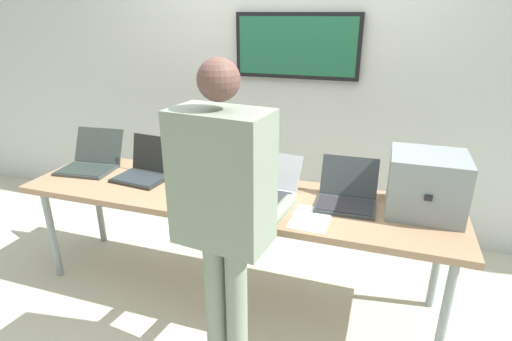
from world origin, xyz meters
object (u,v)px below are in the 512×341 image
object	(u,v)px
workbench	(232,201)
laptop_station_4	(347,194)
person	(224,202)
laptop_station_1	(146,169)
equipment_box	(426,184)
laptop_station_0	(91,160)
laptop_station_2	(207,176)
laptop_station_3	(270,186)

from	to	relation	value
workbench	laptop_station_4	bearing A→B (deg)	7.57
person	laptop_station_4	bearing A→B (deg)	55.21
laptop_station_1	person	xyz separation A→B (m)	(0.89, -0.69, 0.20)
equipment_box	laptop_station_0	size ratio (longest dim) A/B	0.97
laptop_station_1	laptop_station_2	bearing A→B (deg)	1.54
laptop_station_1	laptop_station_4	world-z (taller)	laptop_station_1
laptop_station_0	laptop_station_4	world-z (taller)	laptop_station_0
workbench	laptop_station_3	world-z (taller)	laptop_station_3
equipment_box	laptop_station_1	distance (m)	1.82
workbench	laptop_station_0	size ratio (longest dim) A/B	6.60
laptop_station_2	laptop_station_4	distance (m)	0.92
person	laptop_station_1	bearing A→B (deg)	141.99
laptop_station_3	person	xyz separation A→B (m)	(-0.02, -0.70, 0.21)
laptop_station_2	laptop_station_4	size ratio (longest dim) A/B	1.03
laptop_station_4	person	size ratio (longest dim) A/B	0.22
laptop_station_1	laptop_station_2	distance (m)	0.47
laptop_station_1	person	bearing A→B (deg)	-38.01
equipment_box	laptop_station_2	xyz separation A→B (m)	(-1.35, -0.03, -0.12)
laptop_station_4	laptop_station_0	bearing A→B (deg)	179.93
equipment_box	person	distance (m)	1.19
laptop_station_3	laptop_station_4	world-z (taller)	laptop_station_4
workbench	laptop_station_0	bearing A→B (deg)	175.25
laptop_station_0	person	world-z (taller)	person
laptop_station_1	workbench	bearing A→B (deg)	-5.96
laptop_station_1	person	size ratio (longest dim) A/B	0.23
workbench	laptop_station_2	xyz separation A→B (m)	(-0.21, 0.08, 0.11)
laptop_station_1	laptop_station_3	size ratio (longest dim) A/B	0.99
laptop_station_2	laptop_station_3	xyz separation A→B (m)	(0.44, -0.00, -0.01)
laptop_station_0	laptop_station_4	bearing A→B (deg)	-0.07
laptop_station_2	laptop_station_4	xyz separation A→B (m)	(0.92, 0.01, -0.00)
laptop_station_4	person	world-z (taller)	person
equipment_box	laptop_station_1	xyz separation A→B (m)	(-1.81, -0.04, -0.11)
laptop_station_2	laptop_station_3	world-z (taller)	laptop_station_2
laptop_station_0	laptop_station_4	xyz separation A→B (m)	(1.86, -0.00, -0.00)
laptop_station_1	laptop_station_4	size ratio (longest dim) A/B	1.03
laptop_station_0	person	distance (m)	1.55
workbench	laptop_station_1	size ratio (longest dim) A/B	7.38
equipment_box	laptop_station_1	bearing A→B (deg)	-178.67
laptop_station_4	person	distance (m)	0.89
laptop_station_0	laptop_station_1	world-z (taller)	laptop_station_1
workbench	equipment_box	bearing A→B (deg)	5.67
laptop_station_0	laptop_station_2	bearing A→B (deg)	-0.77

